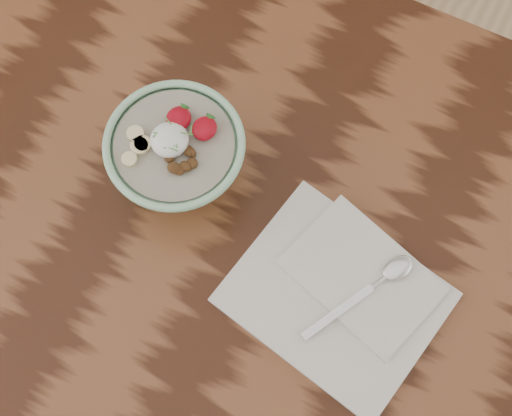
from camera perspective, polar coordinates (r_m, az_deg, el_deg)
The scene contains 4 objects.
table at distance 113.22cm, azimuth -9.19°, elevation 1.23°, with size 160.00×90.00×75.00cm.
breakfast_bowl at distance 97.66cm, azimuth -6.33°, elevation 4.19°, with size 18.84×18.84×12.53cm.
napkin at distance 97.80cm, azimuth 6.82°, elevation -6.75°, with size 30.61×26.76×1.65cm.
spoon at distance 97.65cm, azimuth 10.13°, elevation -5.61°, with size 10.51×17.09×0.96cm.
Camera 1 is at (33.21, -26.41, 170.67)cm, focal length 50.00 mm.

